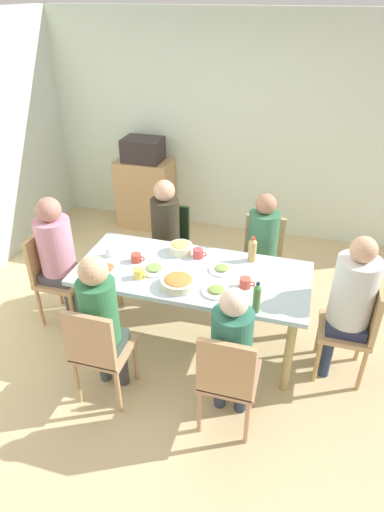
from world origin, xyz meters
name	(u,v)px	position (x,y,z in m)	size (l,w,h in m)	color
ground_plane	(192,341)	(0.00, 0.00, 0.00)	(5.93, 5.93, 0.00)	#CDB381
wall_back	(246,130)	(0.00, 2.36, 1.30)	(5.18, 0.12, 2.60)	silver
dining_table	(192,280)	(0.00, 0.00, 0.68)	(1.92, 0.85, 0.77)	#AEC4CB
chair_0	(53,272)	(-1.34, 0.00, 0.51)	(0.40, 0.40, 0.90)	tan
person_0	(57,250)	(-1.25, 0.00, 0.76)	(0.31, 0.31, 1.27)	#3D413E
chair_1	(262,257)	(0.48, 0.80, 0.51)	(0.40, 0.40, 0.90)	tan
person_1	(262,243)	(0.48, 0.71, 0.72)	(0.30, 0.30, 1.21)	#4F4E39
chair_2	(357,325)	(1.34, 0.00, 0.51)	(0.40, 0.40, 0.90)	tan
person_2	(351,297)	(1.25, 0.00, 0.77)	(0.33, 0.33, 1.28)	#253450
chair_3	(227,377)	(0.48, -0.80, 0.51)	(0.40, 0.40, 0.90)	tan
person_3	(232,347)	(0.48, -0.71, 0.70)	(0.30, 0.30, 1.18)	#30374B
chair_4	(169,243)	(-0.48, 0.80, 0.51)	(0.40, 0.40, 0.90)	black
person_4	(165,228)	(-0.48, 0.71, 0.73)	(0.30, 0.30, 1.23)	navy
chair_5	(98,349)	(-0.48, -0.80, 0.51)	(0.40, 0.40, 0.90)	tan
person_5	(100,317)	(-0.48, -0.71, 0.74)	(0.30, 0.30, 1.25)	#3B4948
plate_0	(155,269)	(-0.30, -0.07, 0.78)	(0.25, 0.25, 0.04)	white
plate_1	(216,291)	(0.26, -0.22, 0.78)	(0.22, 0.22, 0.04)	white
plate_2	(222,269)	(0.23, 0.08, 0.78)	(0.21, 0.21, 0.04)	white
plate_3	(106,269)	(-0.69, -0.17, 0.78)	(0.24, 0.24, 0.04)	white
bowl_0	(181,247)	(-0.18, 0.27, 0.82)	(0.20, 0.20, 0.10)	beige
bowl_1	(178,282)	(-0.04, -0.23, 0.81)	(0.27, 0.27, 0.09)	beige
cup_0	(198,253)	(-0.01, 0.23, 0.81)	(0.12, 0.09, 0.08)	#D14544
cup_1	(136,258)	(-0.50, 0.02, 0.80)	(0.12, 0.09, 0.07)	#C44336
cup_2	(245,283)	(0.46, -0.10, 0.81)	(0.12, 0.09, 0.08)	#CE4D3D
cup_3	(110,252)	(-0.75, 0.03, 0.81)	(0.11, 0.07, 0.08)	white
cup_4	(139,273)	(-0.38, -0.20, 0.80)	(0.12, 0.08, 0.08)	#EDCC4C
bottle_0	(252,250)	(0.44, 0.30, 0.87)	(0.07, 0.07, 0.23)	tan
bottle_1	(257,298)	(0.58, -0.37, 0.88)	(0.06, 0.06, 0.25)	#4E7539
side_cabinet	(146,193)	(-1.23, 2.06, 0.45)	(0.70, 0.44, 0.90)	tan
microwave	(143,150)	(-1.23, 2.06, 1.04)	(0.48, 0.36, 0.28)	#2C2324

